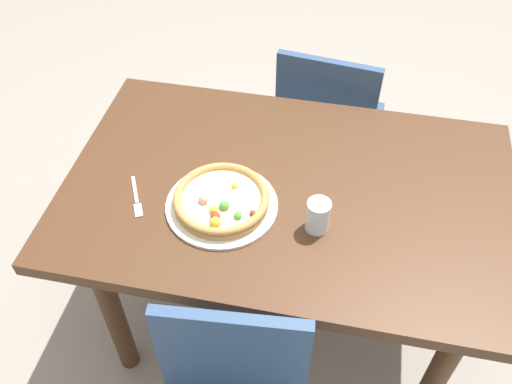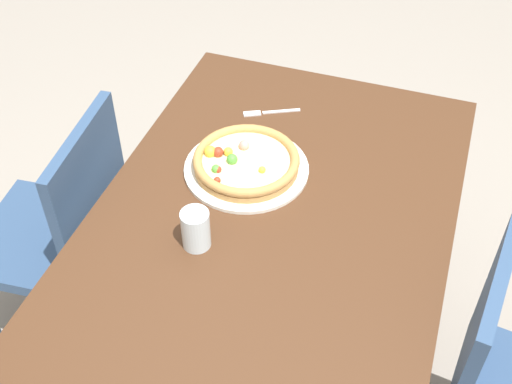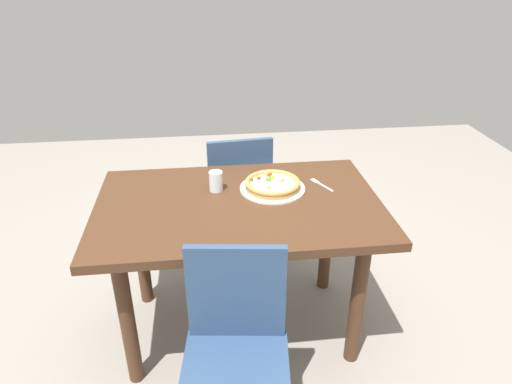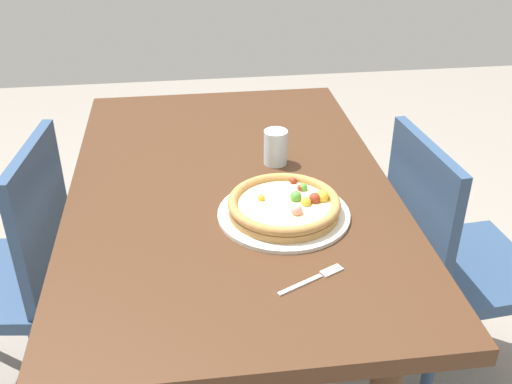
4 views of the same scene
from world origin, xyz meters
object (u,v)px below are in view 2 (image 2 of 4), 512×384
at_px(pizza, 245,161).
at_px(plate, 246,169).
at_px(chair_far, 64,233).
at_px(drinking_glass, 196,229).
at_px(dining_table, 266,258).
at_px(fork, 267,112).

bearing_deg(pizza, plate, -79.61).
height_order(chair_far, pizza, chair_far).
height_order(chair_far, drinking_glass, chair_far).
distance_m(dining_table, drinking_glass, 0.23).
relative_size(chair_far, pizza, 3.21).
xyz_separation_m(pizza, fork, (0.25, 0.02, -0.03)).
bearing_deg(fork, drinking_glass, 63.82).
bearing_deg(dining_table, fork, 18.12).
bearing_deg(chair_far, fork, -57.53).
bearing_deg(dining_table, plate, 32.49).
bearing_deg(drinking_glass, dining_table, -53.95).
xyz_separation_m(fork, drinking_glass, (-0.53, -0.00, 0.05)).
bearing_deg(plate, drinking_glass, 175.19).
relative_size(dining_table, pizza, 4.88).
distance_m(dining_table, pizza, 0.26).
relative_size(plate, drinking_glass, 3.25).
xyz_separation_m(dining_table, chair_far, (0.04, 0.64, -0.18)).
bearing_deg(fork, pizza, 69.05).
xyz_separation_m(chair_far, drinking_glass, (-0.14, -0.50, 0.34)).
height_order(pizza, drinking_glass, drinking_glass).
bearing_deg(pizza, chair_far, 104.43).
relative_size(dining_table, drinking_glass, 13.47).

